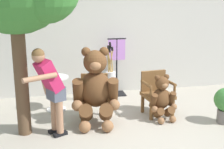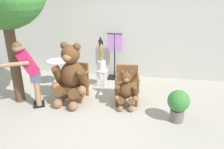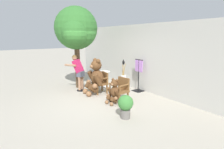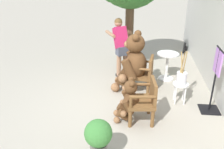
{
  "view_description": "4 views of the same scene",
  "coord_description": "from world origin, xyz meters",
  "px_view_note": "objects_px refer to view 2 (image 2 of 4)",
  "views": [
    {
      "loc": [
        -1.46,
        -4.93,
        2.36
      ],
      "look_at": [
        -0.33,
        0.46,
        0.93
      ],
      "focal_mm": 50.0,
      "sensor_mm": 36.0,
      "label": 1
    },
    {
      "loc": [
        1.03,
        -4.02,
        2.55
      ],
      "look_at": [
        0.31,
        0.47,
        0.75
      ],
      "focal_mm": 35.0,
      "sensor_mm": 36.0,
      "label": 2
    },
    {
      "loc": [
        5.24,
        -3.06,
        2.28
      ],
      "look_at": [
        0.25,
        0.61,
        0.94
      ],
      "focal_mm": 28.0,
      "sensor_mm": 36.0,
      "label": 3
    },
    {
      "loc": [
        4.8,
        0.54,
        2.87
      ],
      "look_at": [
        0.3,
        0.05,
        0.81
      ],
      "focal_mm": 40.0,
      "sensor_mm": 36.0,
      "label": 4
    }
  ],
  "objects_px": {
    "wooden_chair_right": "(127,83)",
    "potted_plant": "(178,104)",
    "teddy_bear_large": "(71,74)",
    "white_stool": "(102,73)",
    "brush_bucket": "(101,63)",
    "clothing_display_stand": "(115,55)",
    "wooden_chair_left": "(76,80)",
    "round_side_table": "(58,70)",
    "teddy_bear_small": "(126,90)",
    "person_visitor": "(29,69)"
  },
  "relations": [
    {
      "from": "wooden_chair_right",
      "to": "potted_plant",
      "type": "xyz_separation_m",
      "value": [
        1.11,
        -0.71,
        -0.07
      ]
    },
    {
      "from": "teddy_bear_large",
      "to": "white_stool",
      "type": "distance_m",
      "value": 1.22
    },
    {
      "from": "brush_bucket",
      "to": "white_stool",
      "type": "bearing_deg",
      "value": 41.24
    },
    {
      "from": "teddy_bear_large",
      "to": "clothing_display_stand",
      "type": "distance_m",
      "value": 1.82
    },
    {
      "from": "wooden_chair_left",
      "to": "teddy_bear_large",
      "type": "bearing_deg",
      "value": -94.34
    },
    {
      "from": "round_side_table",
      "to": "clothing_display_stand",
      "type": "bearing_deg",
      "value": 27.74
    },
    {
      "from": "wooden_chair_left",
      "to": "round_side_table",
      "type": "bearing_deg",
      "value": 139.2
    },
    {
      "from": "wooden_chair_right",
      "to": "brush_bucket",
      "type": "xyz_separation_m",
      "value": [
        -0.78,
        0.8,
        0.2
      ]
    },
    {
      "from": "wooden_chair_left",
      "to": "clothing_display_stand",
      "type": "xyz_separation_m",
      "value": [
        0.75,
        1.4,
        0.26
      ]
    },
    {
      "from": "teddy_bear_small",
      "to": "potted_plant",
      "type": "distance_m",
      "value": 1.17
    },
    {
      "from": "wooden_chair_right",
      "to": "teddy_bear_small",
      "type": "height_order",
      "value": "teddy_bear_small"
    },
    {
      "from": "wooden_chair_right",
      "to": "potted_plant",
      "type": "bearing_deg",
      "value": -32.61
    },
    {
      "from": "wooden_chair_left",
      "to": "teddy_bear_large",
      "type": "xyz_separation_m",
      "value": [
        -0.02,
        -0.26,
        0.24
      ]
    },
    {
      "from": "teddy_bear_large",
      "to": "person_visitor",
      "type": "height_order",
      "value": "person_visitor"
    },
    {
      "from": "teddy_bear_small",
      "to": "person_visitor",
      "type": "bearing_deg",
      "value": -171.33
    },
    {
      "from": "teddy_bear_small",
      "to": "wooden_chair_left",
      "type": "bearing_deg",
      "value": 167.14
    },
    {
      "from": "teddy_bear_large",
      "to": "person_visitor",
      "type": "xyz_separation_m",
      "value": [
        -0.81,
        -0.35,
        0.21
      ]
    },
    {
      "from": "wooden_chair_right",
      "to": "clothing_display_stand",
      "type": "height_order",
      "value": "clothing_display_stand"
    },
    {
      "from": "brush_bucket",
      "to": "clothing_display_stand",
      "type": "height_order",
      "value": "brush_bucket"
    },
    {
      "from": "person_visitor",
      "to": "teddy_bear_large",
      "type": "bearing_deg",
      "value": 23.29
    },
    {
      "from": "person_visitor",
      "to": "potted_plant",
      "type": "distance_m",
      "value": 3.23
    },
    {
      "from": "wooden_chair_right",
      "to": "teddy_bear_large",
      "type": "distance_m",
      "value": 1.32
    },
    {
      "from": "white_stool",
      "to": "teddy_bear_small",
      "type": "bearing_deg",
      "value": -54.12
    },
    {
      "from": "person_visitor",
      "to": "round_side_table",
      "type": "distance_m",
      "value": 1.32
    },
    {
      "from": "wooden_chair_right",
      "to": "round_side_table",
      "type": "bearing_deg",
      "value": 162.48
    },
    {
      "from": "potted_plant",
      "to": "clothing_display_stand",
      "type": "bearing_deg",
      "value": 127.41
    },
    {
      "from": "teddy_bear_small",
      "to": "white_stool",
      "type": "bearing_deg",
      "value": 125.88
    },
    {
      "from": "wooden_chair_right",
      "to": "person_visitor",
      "type": "bearing_deg",
      "value": -163.73
    },
    {
      "from": "wooden_chair_right",
      "to": "round_side_table",
      "type": "height_order",
      "value": "wooden_chair_right"
    },
    {
      "from": "wooden_chair_left",
      "to": "teddy_bear_small",
      "type": "height_order",
      "value": "teddy_bear_small"
    },
    {
      "from": "wooden_chair_left",
      "to": "person_visitor",
      "type": "distance_m",
      "value": 1.13
    },
    {
      "from": "wooden_chair_right",
      "to": "teddy_bear_small",
      "type": "bearing_deg",
      "value": -87.67
    },
    {
      "from": "wooden_chair_left",
      "to": "clothing_display_stand",
      "type": "distance_m",
      "value": 1.6
    },
    {
      "from": "wooden_chair_right",
      "to": "person_visitor",
      "type": "relative_size",
      "value": 0.56
    },
    {
      "from": "wooden_chair_left",
      "to": "potted_plant",
      "type": "height_order",
      "value": "wooden_chair_left"
    },
    {
      "from": "teddy_bear_small",
      "to": "clothing_display_stand",
      "type": "distance_m",
      "value": 1.78
    },
    {
      "from": "wooden_chair_left",
      "to": "round_side_table",
      "type": "relative_size",
      "value": 1.19
    },
    {
      "from": "white_stool",
      "to": "wooden_chair_right",
      "type": "bearing_deg",
      "value": -45.87
    },
    {
      "from": "person_visitor",
      "to": "round_side_table",
      "type": "bearing_deg",
      "value": 84.84
    },
    {
      "from": "wooden_chair_right",
      "to": "clothing_display_stand",
      "type": "bearing_deg",
      "value": 109.83
    },
    {
      "from": "white_stool",
      "to": "round_side_table",
      "type": "height_order",
      "value": "round_side_table"
    },
    {
      "from": "person_visitor",
      "to": "brush_bucket",
      "type": "xyz_separation_m",
      "value": [
        1.31,
        1.41,
        -0.25
      ]
    },
    {
      "from": "teddy_bear_large",
      "to": "brush_bucket",
      "type": "bearing_deg",
      "value": 64.95
    },
    {
      "from": "teddy_bear_small",
      "to": "round_side_table",
      "type": "bearing_deg",
      "value": 155.33
    },
    {
      "from": "teddy_bear_small",
      "to": "round_side_table",
      "type": "distance_m",
      "value": 2.18
    },
    {
      "from": "teddy_bear_large",
      "to": "teddy_bear_small",
      "type": "xyz_separation_m",
      "value": [
        1.28,
        -0.03,
        -0.27
      ]
    },
    {
      "from": "person_visitor",
      "to": "wooden_chair_left",
      "type": "bearing_deg",
      "value": 36.12
    },
    {
      "from": "teddy_bear_large",
      "to": "potted_plant",
      "type": "bearing_deg",
      "value": -10.71
    },
    {
      "from": "person_visitor",
      "to": "wooden_chair_right",
      "type": "bearing_deg",
      "value": 16.27
    },
    {
      "from": "wooden_chair_right",
      "to": "teddy_bear_large",
      "type": "xyz_separation_m",
      "value": [
        -1.27,
        -0.26,
        0.24
      ]
    }
  ]
}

